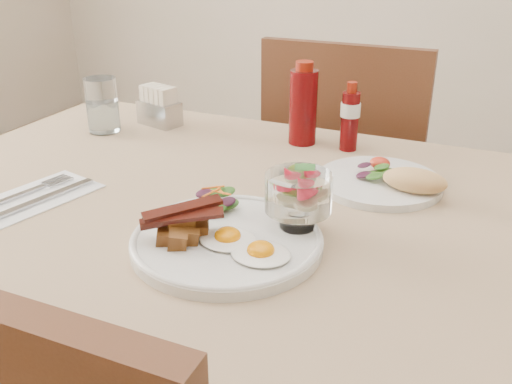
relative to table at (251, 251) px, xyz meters
The scene contains 13 objects.
table is the anchor object (origin of this frame).
chair_far 0.68m from the table, 90.00° to the left, with size 0.42×0.42×0.93m.
main_plate 0.17m from the table, 80.29° to the right, with size 0.28×0.28×0.02m, color silver.
fried_eggs 0.20m from the table, 69.12° to the right, with size 0.16×0.12×0.02m.
bacon_potato_pile 0.22m from the table, 100.24° to the right, with size 0.12×0.10×0.05m.
side_salad 0.14m from the table, 114.17° to the right, with size 0.07×0.06×0.04m.
fruit_cup 0.20m from the table, 31.67° to the right, with size 0.10×0.10×0.10m.
second_plate 0.27m from the table, 39.97° to the left, with size 0.23×0.23×0.06m.
ketchup_bottle 0.37m from the table, 94.42° to the left, with size 0.07×0.07×0.18m.
hot_sauce_bottle 0.37m from the table, 76.85° to the left, with size 0.04×0.04×0.14m.
sugar_caddy 0.51m from the table, 140.00° to the left, with size 0.11×0.08×0.09m.
water_glass 0.54m from the table, 154.42° to the left, with size 0.07×0.07×0.12m.
napkin_cutlery 0.39m from the table, 160.33° to the right, with size 0.17×0.24×0.01m.
Camera 1 is at (0.35, -0.78, 1.17)m, focal length 40.00 mm.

